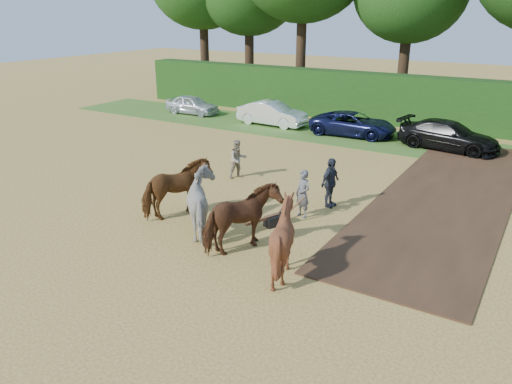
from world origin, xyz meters
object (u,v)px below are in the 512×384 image
Objects in this scene: spectator_near at (238,159)px; parked_cars at (465,137)px; plough_team at (226,211)px; spectator_far at (330,183)px.

parked_cars is at bearing -5.30° from spectator_near.
parked_cars is at bearing 73.90° from plough_team.
parked_cars is (7.34, 9.52, -0.13)m from spectator_near.
spectator_near reaches higher than parked_cars.
spectator_near is 4.72m from spectator_far.
spectator_far is at bearing -104.55° from parked_cars.
spectator_far is 0.05× the size of parked_cars.
spectator_far reaches higher than spectator_near.
plough_team reaches higher than spectator_far.
spectator_far is 0.26× the size of plough_team.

